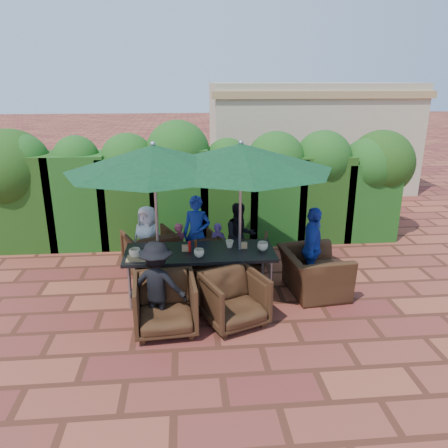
{
  "coord_description": "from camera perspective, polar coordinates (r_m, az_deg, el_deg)",
  "views": [
    {
      "loc": [
        -0.37,
        -6.5,
        3.3
      ],
      "look_at": [
        0.26,
        0.4,
        1.0
      ],
      "focal_mm": 35.0,
      "sensor_mm": 36.0,
      "label": 1
    }
  ],
  "objects": [
    {
      "name": "number_block_right",
      "position": [
        6.93,
        2.52,
        -2.79
      ],
      "size": [
        0.12,
        0.06,
        0.1
      ],
      "primitive_type": "cube",
      "color": "tan",
      "rests_on": "dining_table"
    },
    {
      "name": "adult_near_left",
      "position": [
        6.07,
        -8.7,
        -7.93
      ],
      "size": [
        0.87,
        0.55,
        1.26
      ],
      "primitive_type": "imported",
      "rotation": [
        0.0,
        0.0,
        2.9
      ],
      "color": "black",
      "rests_on": "ground"
    },
    {
      "name": "ketchup_bottle",
      "position": [
        6.8,
        -4.51,
        -2.93
      ],
      "size": [
        0.04,
        0.04,
        0.17
      ],
      "primitive_type": "cylinder",
      "color": "#B20C0A",
      "rests_on": "dining_table"
    },
    {
      "name": "cup_a",
      "position": [
        6.7,
        -11.56,
        -3.73
      ],
      "size": [
        0.18,
        0.18,
        0.14
      ],
      "primitive_type": "imported",
      "color": "beige",
      "rests_on": "dining_table"
    },
    {
      "name": "hedge_wall",
      "position": [
        9.04,
        -2.97,
        5.76
      ],
      "size": [
        9.1,
        1.6,
        2.55
      ],
      "color": "#19340E",
      "rests_on": "ground"
    },
    {
      "name": "cup_e",
      "position": [
        6.86,
        5.08,
        -2.91
      ],
      "size": [
        0.17,
        0.17,
        0.13
      ],
      "primitive_type": "imported",
      "color": "beige",
      "rests_on": "dining_table"
    },
    {
      "name": "adult_far_right",
      "position": [
        7.82,
        2.09,
        -1.67
      ],
      "size": [
        0.66,
        0.48,
        1.24
      ],
      "primitive_type": "imported",
      "rotation": [
        0.0,
        0.0,
        0.21
      ],
      "color": "black",
      "rests_on": "ground"
    },
    {
      "name": "serving_tray",
      "position": [
        6.65,
        -11.12,
        -4.43
      ],
      "size": [
        0.35,
        0.25,
        0.02
      ],
      "primitive_type": "cube",
      "color": "#9E7C4C",
      "rests_on": "dining_table"
    },
    {
      "name": "adult_end_right",
      "position": [
        7.21,
        11.43,
        -3.19
      ],
      "size": [
        0.64,
        0.9,
        1.38
      ],
      "primitive_type": "imported",
      "rotation": [
        0.0,
        0.0,
        1.25
      ],
      "color": "#1D37A0",
      "rests_on": "ground"
    },
    {
      "name": "chair_far_left",
      "position": [
        7.86,
        -9.64,
        -3.34
      ],
      "size": [
        1.07,
        1.04,
        0.85
      ],
      "primitive_type": "imported",
      "rotation": [
        0.0,
        0.0,
        3.56
      ],
      "color": "black",
      "rests_on": "ground"
    },
    {
      "name": "umbrella_left",
      "position": [
        6.45,
        -9.19,
        8.45
      ],
      "size": [
        2.61,
        2.61,
        2.46
      ],
      "color": "gray",
      "rests_on": "ground"
    },
    {
      "name": "cup_c",
      "position": [
        6.59,
        -3.28,
        -3.8
      ],
      "size": [
        0.16,
        0.16,
        0.13
      ],
      "primitive_type": "imported",
      "color": "beige",
      "rests_on": "dining_table"
    },
    {
      "name": "pedestrian_c",
      "position": [
        11.75,
        13.98,
        6.15
      ],
      "size": [
        1.22,
        0.64,
        1.84
      ],
      "primitive_type": "imported",
      "rotation": [
        0.0,
        0.0,
        3.05
      ],
      "color": "gray",
      "rests_on": "ground"
    },
    {
      "name": "number_block_left",
      "position": [
        6.83,
        -5.03,
        -3.15
      ],
      "size": [
        0.12,
        0.06,
        0.1
      ],
      "primitive_type": "cube",
      "color": "tan",
      "rests_on": "dining_table"
    },
    {
      "name": "chair_end_right",
      "position": [
        7.15,
        11.67,
        -5.32
      ],
      "size": [
        0.81,
        1.15,
        0.94
      ],
      "primitive_type": "imported",
      "rotation": [
        0.0,
        0.0,
        1.67
      ],
      "color": "black",
      "rests_on": "ground"
    },
    {
      "name": "chair_far_right",
      "position": [
        8.01,
        3.13,
        -3.28
      ],
      "size": [
        0.8,
        0.77,
        0.69
      ],
      "primitive_type": "imported",
      "rotation": [
        0.0,
        0.0,
        2.9
      ],
      "color": "black",
      "rests_on": "ground"
    },
    {
      "name": "cup_b",
      "position": [
        6.87,
        -8.49,
        -3.08
      ],
      "size": [
        0.13,
        0.13,
        0.12
      ],
      "primitive_type": "imported",
      "color": "beige",
      "rests_on": "dining_table"
    },
    {
      "name": "ground",
      "position": [
        7.29,
        -1.75,
        -8.52
      ],
      "size": [
        80.0,
        80.0,
        0.0
      ],
      "primitive_type": "plane",
      "color": "brown",
      "rests_on": "ground"
    },
    {
      "name": "child_right",
      "position": [
        7.88,
        -0.81,
        -2.96
      ],
      "size": [
        0.38,
        0.34,
        0.86
      ],
      "primitive_type": "imported",
      "rotation": [
        0.0,
        0.0,
        -0.36
      ],
      "color": "#7449A0",
      "rests_on": "ground"
    },
    {
      "name": "adult_far_mid",
      "position": [
        7.76,
        -3.59,
        -1.31
      ],
      "size": [
        0.58,
        0.52,
        1.38
      ],
      "primitive_type": "imported",
      "rotation": [
        0.0,
        0.0,
        -0.27
      ],
      "color": "#1D37A0",
      "rests_on": "ground"
    },
    {
      "name": "umbrella_right",
      "position": [
        6.51,
        2.21,
        8.77
      ],
      "size": [
        2.79,
        2.79,
        2.46
      ],
      "color": "gray",
      "rests_on": "ground"
    },
    {
      "name": "pedestrian_a",
      "position": [
        11.05,
        5.93,
        5.38
      ],
      "size": [
        1.6,
        0.72,
        1.66
      ],
      "primitive_type": "imported",
      "rotation": [
        0.0,
        0.0,
        3.03
      ],
      "color": "#248744",
      "rests_on": "ground"
    },
    {
      "name": "chair_near_right",
      "position": [
        6.19,
        1.32,
        -9.46
      ],
      "size": [
        1.02,
        0.99,
        0.82
      ],
      "primitive_type": "imported",
      "rotation": [
        0.0,
        0.0,
        0.39
      ],
      "color": "black",
      "rests_on": "ground"
    },
    {
      "name": "sauce_bottle",
      "position": [
        6.85,
        -3.71,
        -2.73
      ],
      "size": [
        0.04,
        0.04,
        0.17
      ],
      "primitive_type": "cylinder",
      "color": "#4C230C",
      "rests_on": "dining_table"
    },
    {
      "name": "chair_near_left",
      "position": [
        6.07,
        -7.7,
        -10.05
      ],
      "size": [
        0.89,
        0.84,
        0.85
      ],
      "primitive_type": "imported",
      "rotation": [
        0.0,
        0.0,
        0.08
      ],
      "color": "black",
      "rests_on": "ground"
    },
    {
      "name": "pedestrian_b",
      "position": [
        11.44,
        8.48,
        5.64
      ],
      "size": [
        0.79,
        0.49,
        1.63
      ],
      "primitive_type": "imported",
      "rotation": [
        0.0,
        0.0,
        3.16
      ],
      "color": "#C54562",
      "rests_on": "ground"
    },
    {
      "name": "adult_far_left",
      "position": [
        7.86,
        -9.9,
        -1.96
      ],
      "size": [
        0.69,
        0.56,
        1.21
      ],
      "primitive_type": "imported",
      "rotation": [
        0.0,
        0.0,
        -0.4
      ],
      "color": "white",
      "rests_on": "ground"
    },
    {
      "name": "chair_far_mid",
      "position": [
        7.9,
        -3.5,
        -3.42
      ],
      "size": [
        0.89,
        0.86,
        0.74
      ],
      "primitive_type": "imported",
      "rotation": [
        0.0,
        0.0,
        3.45
      ],
      "color": "black",
      "rests_on": "ground"
    },
    {
      "name": "dining_table",
      "position": [
        6.86,
        -3.16,
        -4.14
      ],
      "size": [
        2.33,
        0.9,
        0.75
      ],
      "color": "black",
      "rests_on": "ground"
    },
    {
      "name": "building",
      "position": [
        14.13,
        10.96,
        11.18
      ],
      "size": [
        6.2,
        3.08,
        3.2
      ],
      "color": "#C0AE8F",
      "rests_on": "ground"
    },
    {
      "name": "cup_d",
      "position": [
        6.95,
        0.73,
        -2.62
      ],
      "size": [
        0.13,
        0.13,
        0.12
      ],
      "primitive_type": "imported",
      "color": "beige",
      "rests_on": "dining_table"
    },
    {
      "name": "child_left",
      "position": [
        7.87,
        -5.75,
        -3.04
      ],
      "size": [
        0.37,
        0.32,
        0.88
      ],
      "primitive_type": "imported",
      "rotation": [
        0.0,
        0.0,
        0.23
      ],
      "color": "#C54562",
      "rests_on": "ground"
    }
  ]
}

